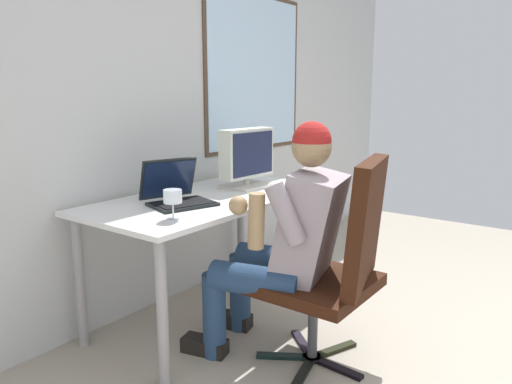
% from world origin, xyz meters
% --- Properties ---
extents(wall_rear, '(5.87, 0.08, 2.69)m').
position_xyz_m(wall_rear, '(0.03, 2.50, 1.35)').
color(wall_rear, '#BABBBB').
rests_on(wall_rear, ground).
extents(desk, '(1.50, 0.76, 0.75)m').
position_xyz_m(desk, '(-0.24, 2.05, 0.65)').
color(desk, gray).
rests_on(desk, ground).
extents(office_chair, '(0.60, 0.62, 1.04)m').
position_xyz_m(office_chair, '(-0.29, 1.19, 0.57)').
color(office_chair, black).
rests_on(office_chair, ground).
extents(person_seated, '(0.62, 0.86, 1.21)m').
position_xyz_m(person_seated, '(-0.35, 1.46, 0.62)').
color(person_seated, navy).
rests_on(person_seated, ground).
extents(crt_monitor, '(0.42, 0.25, 0.37)m').
position_xyz_m(crt_monitor, '(0.11, 2.05, 0.95)').
color(crt_monitor, beige).
rests_on(crt_monitor, desk).
extents(laptop, '(0.40, 0.41, 0.24)m').
position_xyz_m(laptop, '(-0.49, 2.08, 0.81)').
color(laptop, black).
rests_on(laptop, desk).
extents(wine_glass, '(0.09, 0.09, 0.14)m').
position_xyz_m(wine_glass, '(-0.74, 1.84, 0.85)').
color(wine_glass, silver).
rests_on(wine_glass, desk).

